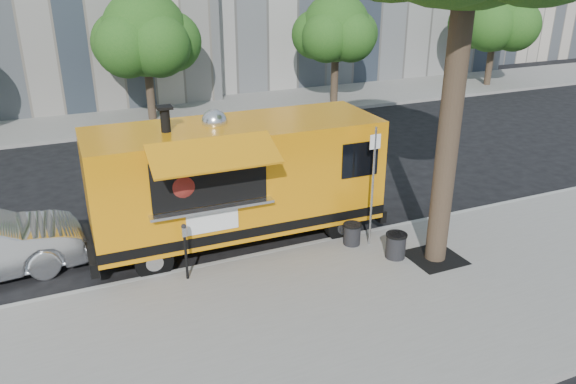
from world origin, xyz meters
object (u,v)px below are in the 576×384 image
object	(u,v)px
far_tree_c	(336,28)
trash_bin_left	(352,233)
far_tree_d	(496,16)
parking_meter	(185,245)
sign_post	(373,180)
far_tree_b	(145,34)
food_truck	(236,179)
trash_bin_right	(396,245)

from	to	relation	value
far_tree_c	trash_bin_left	distance (m)	15.73
far_tree_d	trash_bin_left	size ratio (longest dim) A/B	10.37
parking_meter	sign_post	bearing A→B (deg)	-2.52
far_tree_b	food_truck	world-z (taller)	far_tree_b
far_tree_c	far_tree_b	bearing A→B (deg)	178.09
parking_meter	trash_bin_right	xyz separation A→B (m)	(4.76, -1.03, -0.51)
far_tree_b	sign_post	xyz separation A→B (m)	(2.55, -14.25, -1.98)
food_truck	trash_bin_left	size ratio (longest dim) A/B	13.63
trash_bin_left	trash_bin_right	world-z (taller)	trash_bin_right
far_tree_b	sign_post	distance (m)	14.61
far_tree_c	trash_bin_left	size ratio (longest dim) A/B	9.58
far_tree_b	trash_bin_right	bearing A→B (deg)	-79.63
far_tree_c	sign_post	bearing A→B (deg)	-114.81
trash_bin_left	trash_bin_right	xyz separation A→B (m)	(0.61, -1.00, 0.03)
far_tree_d	parking_meter	xyz separation A→B (m)	(-21.00, -13.95, -2.91)
parking_meter	trash_bin_right	world-z (taller)	parking_meter
far_tree_c	far_tree_d	bearing A→B (deg)	1.15
far_tree_c	sign_post	xyz separation A→B (m)	(-6.45, -13.95, -1.87)
trash_bin_right	parking_meter	bearing A→B (deg)	167.77
far_tree_c	food_truck	distance (m)	15.49
far_tree_b	food_truck	size ratio (longest dim) A/B	0.74
sign_post	trash_bin_right	world-z (taller)	sign_post
parking_meter	food_truck	distance (m)	2.40
far_tree_b	trash_bin_left	xyz separation A→B (m)	(2.15, -14.08, -3.39)
trash_bin_left	trash_bin_right	size ratio (longest dim) A/B	0.89
far_tree_d	trash_bin_left	distance (m)	22.16
parking_meter	far_tree_d	bearing A→B (deg)	33.60
far_tree_b	parking_meter	xyz separation A→B (m)	(-2.00, -14.05, -2.85)
sign_post	parking_meter	distance (m)	4.64
trash_bin_right	trash_bin_left	bearing A→B (deg)	121.34
far_tree_d	far_tree_c	bearing A→B (deg)	-178.85
parking_meter	food_truck	bearing A→B (deg)	41.78
far_tree_b	far_tree_d	world-z (taller)	far_tree_d
parking_meter	trash_bin_right	bearing A→B (deg)	-12.23
sign_post	food_truck	world-z (taller)	food_truck
parking_meter	trash_bin_left	xyz separation A→B (m)	(4.15, -0.03, -0.54)
far_tree_b	food_truck	bearing A→B (deg)	-91.37
sign_post	trash_bin_left	world-z (taller)	sign_post
far_tree_c	trash_bin_left	xyz separation A→B (m)	(-6.85, -13.78, -3.28)
sign_post	far_tree_c	bearing A→B (deg)	65.19
parking_meter	trash_bin_left	bearing A→B (deg)	-0.42
far_tree_d	food_truck	xyz separation A→B (m)	(-19.30, -12.43, -2.17)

